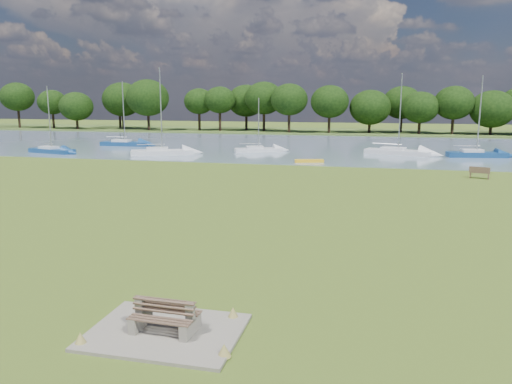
% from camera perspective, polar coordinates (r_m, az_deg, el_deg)
% --- Properties ---
extents(ground, '(220.00, 220.00, 0.00)m').
position_cam_1_polar(ground, '(27.42, 1.51, -3.04)').
color(ground, olive).
extents(river, '(220.00, 40.00, 0.10)m').
position_cam_1_polar(river, '(68.60, 8.85, 5.12)').
color(river, gray).
rests_on(river, ground).
extents(far_bank, '(220.00, 20.00, 0.40)m').
position_cam_1_polar(far_bank, '(98.43, 10.31, 6.73)').
color(far_bank, '#4C6626').
rests_on(far_bank, ground).
extents(concrete_pad, '(4.20, 3.20, 0.10)m').
position_cam_1_polar(concrete_pad, '(14.75, -10.31, -15.46)').
color(concrete_pad, gray).
rests_on(concrete_pad, ground).
extents(bench_pair, '(1.87, 1.14, 0.99)m').
position_cam_1_polar(bench_pair, '(14.56, -10.37, -13.86)').
color(bench_pair, gray).
rests_on(bench_pair, concrete_pad).
extents(riverbank_bench, '(1.66, 0.91, 0.98)m').
position_cam_1_polar(riverbank_bench, '(44.78, 24.18, 2.03)').
color(riverbank_bench, brown).
rests_on(riverbank_bench, ground).
extents(kayak, '(3.01, 1.49, 0.29)m').
position_cam_1_polar(kayak, '(51.22, 6.10, 3.56)').
color(kayak, yellow).
rests_on(kayak, river).
extents(tree_line, '(123.66, 7.99, 9.67)m').
position_cam_1_polar(tree_line, '(95.24, 4.54, 10.22)').
color(tree_line, black).
rests_on(tree_line, far_bank).
extents(sailboat_0, '(7.83, 4.41, 9.23)m').
position_cam_1_polar(sailboat_0, '(60.34, 15.86, 4.61)').
color(sailboat_0, silver).
rests_on(sailboat_0, river).
extents(sailboat_1, '(5.91, 3.78, 6.48)m').
position_cam_1_polar(sailboat_1, '(60.84, 0.24, 5.00)').
color(sailboat_1, silver).
rests_on(sailboat_1, river).
extents(sailboat_3, '(6.45, 2.63, 8.85)m').
position_cam_1_polar(sailboat_3, '(60.52, 23.84, 4.17)').
color(sailboat_3, navy).
rests_on(sailboat_3, river).
extents(sailboat_4, '(6.27, 2.97, 7.85)m').
position_cam_1_polar(sailboat_4, '(64.55, -22.37, 4.56)').
color(sailboat_4, navy).
rests_on(sailboat_4, river).
extents(sailboat_5, '(7.23, 4.68, 9.85)m').
position_cam_1_polar(sailboat_5, '(58.74, -10.74, 4.71)').
color(sailboat_5, silver).
rests_on(sailboat_5, river).
extents(sailboat_6, '(6.71, 2.23, 8.68)m').
position_cam_1_polar(sailboat_6, '(71.12, -14.80, 5.54)').
color(sailboat_6, navy).
rests_on(sailboat_6, river).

